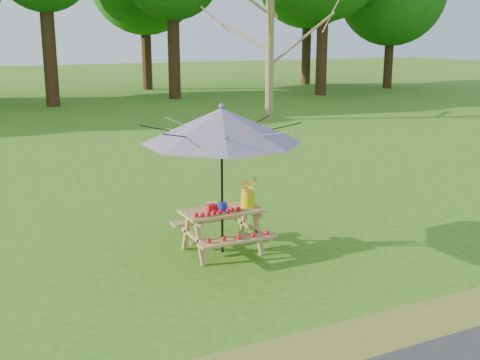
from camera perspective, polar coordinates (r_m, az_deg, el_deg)
name	(u,v)px	position (r m, az deg, el deg)	size (l,w,h in m)	color
ground	(32,300)	(8.10, -19.12, -10.74)	(120.00, 120.00, 0.00)	#2F6D14
picnic_table	(222,232)	(9.15, -1.68, -4.91)	(1.20, 1.32, 0.67)	#AB7B4D
patio_umbrella	(222,125)	(8.77, -1.76, 5.19)	(3.07, 3.07, 2.27)	black
produce_bins	(217,207)	(9.03, -2.23, -2.54)	(0.28, 0.38, 0.13)	red
tomatoes_row	(218,212)	(8.82, -2.10, -3.05)	(0.77, 0.13, 0.07)	red
flower_bucket	(248,190)	(9.15, 0.77, -0.98)	(0.34, 0.31, 0.48)	#DAC70B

